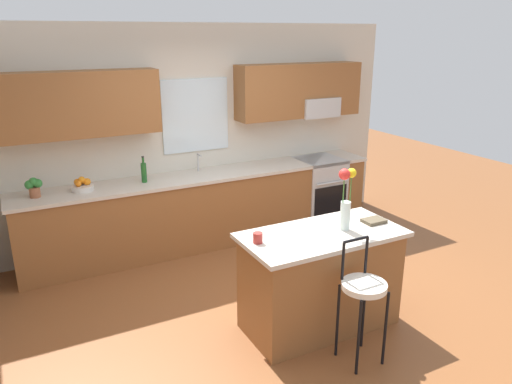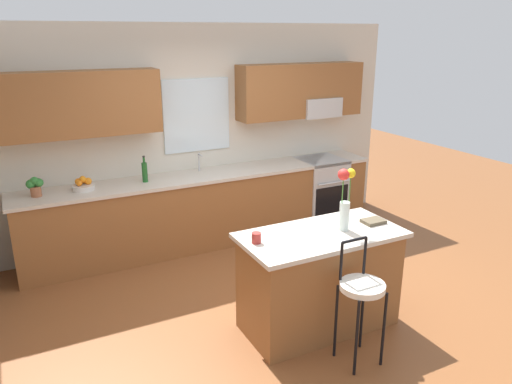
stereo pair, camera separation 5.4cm
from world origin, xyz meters
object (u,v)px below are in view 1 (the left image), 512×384
Objects in this scene: bottle_olive_oil at (144,172)px; potted_plant_small at (34,186)px; fruit_bowl_oranges at (82,186)px; kitchen_island at (320,279)px; oven_range at (318,190)px; cookbook at (374,221)px; bar_stool_near at (363,291)px; flower_vase at (346,198)px; mug_ceramic at (258,238)px.

bottle_olive_oil is 1.18m from potted_plant_small.
potted_plant_small reaches higher than fruit_bowl_oranges.
bottle_olive_oil is (-0.97, 2.22, 0.58)m from kitchen_island.
cookbook is at bearing -112.71° from oven_range.
oven_range is 3.15m from bar_stool_near.
kitchen_island is at bearing 172.43° from flower_vase.
mug_ceramic is 0.29× the size of bottle_olive_oil.
flower_vase is at bearing -7.57° from kitchen_island.
mug_ceramic reaches higher than oven_range.
fruit_bowl_oranges reaches higher than cookbook.
kitchen_island is 16.04× the size of mug_ceramic.
bar_stool_near reaches higher than mug_ceramic.
bottle_olive_oil reaches higher than potted_plant_small.
cookbook reaches higher than kitchen_island.
kitchen_island is at bearing -6.77° from mug_ceramic.
cookbook is at bearing 45.03° from bar_stool_near.
cookbook is at bearing -39.60° from potted_plant_small.
flower_vase is at bearing -62.28° from bottle_olive_oil.
bottle_olive_oil is (-0.36, 2.15, 0.08)m from mug_ceramic.
kitchen_island is 0.73m from cookbook.
flower_vase is (-1.27, -2.22, 0.75)m from oven_range.
oven_range is 1.63× the size of flower_vase.
flower_vase reaches higher than kitchen_island.
bar_stool_near is at bearing -70.92° from bottle_olive_oil.
fruit_bowl_oranges is 0.77× the size of bottle_olive_oil.
potted_plant_small is (-0.49, -0.00, 0.06)m from fruit_bowl_oranges.
oven_range is at bearing -0.51° from fruit_bowl_oranges.
kitchen_island is at bearing -66.44° from bottle_olive_oil.
oven_range and kitchen_island have the same top height.
oven_range is 0.88× the size of bar_stool_near.
oven_range is 2.44m from cookbook.
cookbook is 3.15m from fruit_bowl_oranges.
bar_stool_near is 4.34× the size of fruit_bowl_oranges.
mug_ceramic is (-2.09, -2.12, 0.51)m from oven_range.
bottle_olive_oil is (-0.97, 2.80, 0.41)m from bar_stool_near.
bar_stool_near is at bearing -111.17° from flower_vase.
flower_vase reaches higher than mug_ceramic.
potted_plant_small is at bearing 127.49° from bar_stool_near.
potted_plant_small is (-2.70, 2.24, 0.10)m from cookbook.
fruit_bowl_oranges is at bearing 179.71° from bottle_olive_oil.
potted_plant_small reaches higher than bar_stool_near.
bottle_olive_oil is at bearing 179.42° from oven_range.
cookbook is (1.16, -0.09, -0.03)m from mug_ceramic.
bar_stool_near is at bearing -47.18° from mug_ceramic.
flower_vase is (0.21, 0.55, 0.58)m from bar_stool_near.
cookbook is at bearing -45.28° from fruit_bowl_oranges.
fruit_bowl_oranges is at bearing 126.76° from kitchen_island.
bottle_olive_oil is at bearing 99.64° from mug_ceramic.
kitchen_island is 2.49m from bottle_olive_oil.
mug_ceramic is (-0.82, 0.10, -0.25)m from flower_vase.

